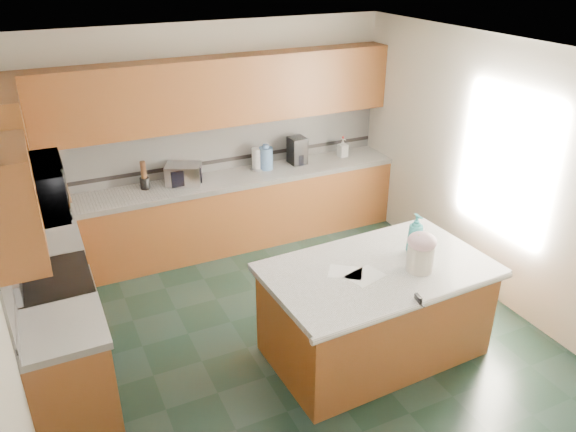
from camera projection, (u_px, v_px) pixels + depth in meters
floor at (289, 335)px, 5.52m from camera, size 4.60×4.60×0.00m
ceiling at (290, 54)px, 4.34m from camera, size 4.60×4.60×0.00m
wall_back at (208, 137)px, 6.82m from camera, size 4.60×0.04×2.70m
wall_front at (473, 377)px, 3.05m from camera, size 4.60×0.04×2.70m
wall_right at (491, 170)px, 5.83m from camera, size 0.04×4.60×2.70m
back_base_cab at (220, 216)px, 6.96m from camera, size 4.60×0.60×0.86m
back_countertop at (218, 181)px, 6.76m from camera, size 4.60×0.64×0.06m
back_upper_cab at (209, 92)px, 6.41m from camera, size 4.60×0.33×0.78m
back_backsplash at (209, 147)px, 6.84m from camera, size 4.60×0.02×0.63m
back_accent_band at (210, 162)px, 6.92m from camera, size 4.60×0.01×0.05m
left_base_cab_rear at (54, 281)px, 5.61m from camera, size 0.60×0.82×0.86m
left_counter_rear at (45, 241)px, 5.41m from camera, size 0.64×0.82×0.06m
left_base_cab_front at (71, 377)px, 4.37m from camera, size 0.60×0.72×0.86m
left_counter_front at (61, 329)px, 4.17m from camera, size 0.64×0.72×0.06m
left_backsplash at (6, 250)px, 4.55m from camera, size 0.02×2.30×0.63m
left_accent_band at (12, 270)px, 4.64m from camera, size 0.01×2.30×0.05m
left_upper_cab_rear at (6, 134)px, 5.01m from camera, size 0.33×1.09×0.78m
left_upper_cab_front at (10, 205)px, 3.66m from camera, size 0.33×0.72×0.78m
range_body at (62, 324)px, 4.97m from camera, size 0.60×0.76×0.88m
range_oven_door at (96, 319)px, 5.10m from camera, size 0.02×0.68×0.55m
range_cooktop at (52, 280)px, 4.77m from camera, size 0.62×0.78×0.04m
range_handle at (93, 283)px, 4.94m from camera, size 0.02×0.66×0.02m
range_backguard at (16, 275)px, 4.61m from camera, size 0.06×0.76×0.18m
microwave at (33, 190)px, 4.40m from camera, size 0.50×0.73×0.41m
island_base at (375, 313)px, 5.13m from camera, size 1.93×1.15×0.86m
island_top at (378, 270)px, 4.93m from camera, size 2.03×1.26×0.06m
island_bullnose at (420, 305)px, 4.45m from camera, size 1.99×0.14×0.06m
treat_jar at (420, 258)px, 4.82m from camera, size 0.28×0.28×0.24m
treat_jar_lid at (422, 242)px, 4.75m from camera, size 0.25×0.25×0.16m
treat_jar_knob at (423, 236)px, 4.73m from camera, size 0.08×0.03×0.03m
treat_jar_knob_end_l at (419, 237)px, 4.71m from camera, size 0.04×0.04×0.04m
treat_jar_knob_end_r at (427, 235)px, 4.74m from camera, size 0.04×0.04×0.04m
soap_bottle_island at (415, 234)px, 5.06m from camera, size 0.16×0.16×0.39m
paper_sheet_a at (365, 276)px, 4.78m from camera, size 0.36×0.30×0.00m
paper_sheet_b at (345, 272)px, 4.83m from camera, size 0.36×0.34×0.00m
clamp_body at (418, 300)px, 4.44m from camera, size 0.04×0.09×0.08m
clamp_handle at (422, 305)px, 4.41m from camera, size 0.01×0.06×0.01m
knife_block at (64, 195)px, 6.07m from camera, size 0.14×0.17×0.22m
utensil_crock at (145, 183)px, 6.45m from camera, size 0.11×0.11×0.14m
utensil_bundle at (143, 170)px, 6.38m from camera, size 0.06×0.06×0.20m
toaster_oven at (184, 174)px, 6.58m from camera, size 0.48×0.42×0.23m
toaster_oven_door at (187, 178)px, 6.48m from camera, size 0.36×0.01×0.19m
paper_towel at (257, 159)px, 6.98m from camera, size 0.12×0.12×0.28m
paper_towel_base at (257, 169)px, 7.03m from camera, size 0.18×0.18×0.01m
water_jug at (266, 158)px, 6.99m from camera, size 0.17×0.17×0.28m
water_jug_neck at (266, 146)px, 6.92m from camera, size 0.08×0.08×0.04m
coffee_maker at (297, 150)px, 7.16m from camera, size 0.21×0.23×0.34m
coffee_carafe at (299, 159)px, 7.16m from camera, size 0.14×0.14×0.14m
soap_bottle_back at (343, 148)px, 7.41m from camera, size 0.12×0.13×0.25m
soap_back_cap at (343, 137)px, 7.35m from camera, size 0.02×0.02×0.03m
window_light_proxy at (505, 163)px, 5.59m from camera, size 0.02×1.40×1.10m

